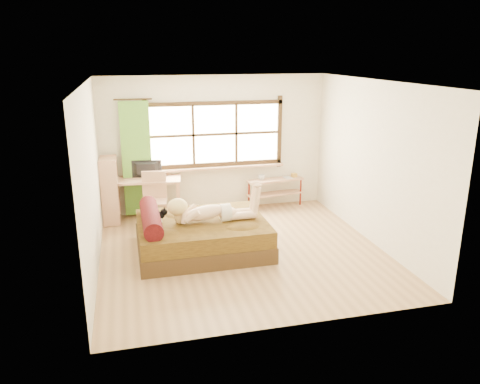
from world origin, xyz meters
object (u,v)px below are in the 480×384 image
object	(u,v)px
kitten	(156,215)
chair	(155,196)
bed	(199,234)
desk	(147,184)
woman	(211,202)
pipe_shelf	(276,186)
bookshelf	(110,190)

from	to	relation	value
kitten	chair	size ratio (longest dim) A/B	0.31
bed	desk	distance (m)	1.95
woman	chair	world-z (taller)	woman
chair	pipe_shelf	distance (m)	2.57
woman	chair	xyz separation A→B (m)	(-0.81, 1.45, -0.27)
bookshelf	kitten	bearing A→B (deg)	-64.28
desk	pipe_shelf	bearing A→B (deg)	10.11
woman	kitten	bearing A→B (deg)	169.86
kitten	bookshelf	xyz separation A→B (m)	(-0.74, 1.61, -0.01)
bookshelf	chair	bearing A→B (deg)	-19.94
bed	desk	world-z (taller)	desk
woman	desk	bearing A→B (deg)	116.60
bed	woman	xyz separation A→B (m)	(0.20, -0.05, 0.55)
bed	woman	bearing A→B (deg)	-14.22
kitten	bed	bearing A→B (deg)	-8.89
bed	pipe_shelf	world-z (taller)	bed
desk	kitten	bearing A→B (deg)	-80.77
woman	kitten	xyz separation A→B (m)	(-0.87, 0.15, -0.19)
bed	woman	size ratio (longest dim) A/B	1.44
bed	woman	world-z (taller)	woman
bed	chair	xyz separation A→B (m)	(-0.61, 1.40, 0.28)
chair	kitten	bearing A→B (deg)	-85.20
woman	bookshelf	world-z (taller)	bookshelf
desk	chair	bearing A→B (deg)	-65.22
chair	bookshelf	bearing A→B (deg)	166.45
woman	bookshelf	size ratio (longest dim) A/B	1.16
bed	pipe_shelf	size ratio (longest dim) A/B	1.71
kitten	bookshelf	bearing A→B (deg)	114.29
pipe_shelf	kitten	bearing A→B (deg)	-154.16
kitten	desk	world-z (taller)	desk
desk	woman	bearing A→B (deg)	-55.58
pipe_shelf	chair	bearing A→B (deg)	-178.00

